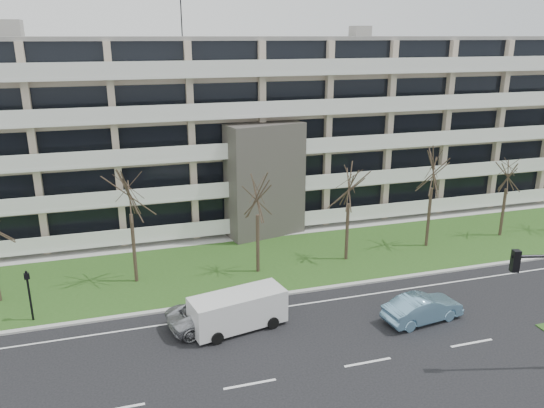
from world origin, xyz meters
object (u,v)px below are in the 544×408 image
object	(u,v)px
silver_pickup	(217,312)
white_van	(239,307)
blue_sedan	(423,308)
pedestrian_signal	(29,289)

from	to	relation	value
silver_pickup	white_van	distance (m)	1.40
silver_pickup	blue_sedan	xyz separation A→B (m)	(11.18, -2.92, 0.01)
silver_pickup	blue_sedan	distance (m)	11.55
blue_sedan	pedestrian_signal	size ratio (longest dim) A/B	1.51
silver_pickup	white_van	size ratio (longest dim) A/B	0.99
silver_pickup	blue_sedan	bearing A→B (deg)	-114.87
white_van	pedestrian_signal	xyz separation A→B (m)	(-11.01, 4.01, 0.74)
silver_pickup	white_van	world-z (taller)	white_van
blue_sedan	pedestrian_signal	xyz separation A→B (m)	(-21.06, 6.24, 1.19)
silver_pickup	pedestrian_signal	bearing A→B (deg)	61.14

